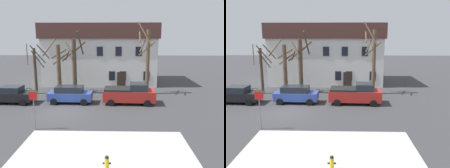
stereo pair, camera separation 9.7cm
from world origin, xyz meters
TOP-DOWN VIEW (x-y plane):
  - ground_plane at (0.00, 0.00)m, footprint 120.00×120.00m
  - sidewalk_slab at (4.14, -7.83)m, footprint 10.40×6.84m
  - building_main at (2.42, 13.97)m, footprint 15.86×8.65m
  - tree_bare_near at (-4.67, 6.46)m, footprint 2.61×2.49m
  - tree_bare_mid at (-2.05, 6.94)m, footprint 3.11×2.42m
  - tree_bare_far at (-0.15, 6.85)m, footprint 2.88×2.60m
  - tree_bare_end at (8.30, 6.72)m, footprint 2.24×2.33m
  - car_black_sedan at (-5.91, 2.68)m, footprint 4.58×2.26m
  - car_blue_wagon at (0.06, 2.85)m, footprint 4.45×2.08m
  - pickup_truck_red at (6.12, 2.82)m, footprint 5.27×2.46m
  - fire_hydrant at (4.38, -9.12)m, footprint 0.42×0.22m
  - street_sign_pole at (-1.15, -3.93)m, footprint 0.76×0.07m
  - bicycle_leaning at (-6.17, 6.30)m, footprint 1.70×0.53m

SIDE VIEW (x-z plane):
  - ground_plane at x=0.00m, z-range 0.00..0.00m
  - sidewalk_slab at x=4.14m, z-range 0.00..0.12m
  - bicycle_leaning at x=-6.17m, z-range -0.15..0.88m
  - fire_hydrant at x=4.38m, z-range 0.13..0.92m
  - car_black_sedan at x=-5.91m, z-range 0.00..1.75m
  - car_blue_wagon at x=0.06m, z-range 0.03..1.80m
  - pickup_truck_red at x=6.12m, z-range -0.03..2.07m
  - street_sign_pole at x=-1.15m, z-range 0.58..3.50m
  - tree_bare_near at x=-4.67m, z-range 0.15..6.02m
  - tree_bare_mid at x=-2.05m, z-range -0.01..6.42m
  - tree_bare_far at x=-0.15m, z-range -0.12..7.19m
  - tree_bare_end at x=8.30m, z-range -0.08..8.21m
  - building_main at x=2.42m, z-range 0.07..8.45m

